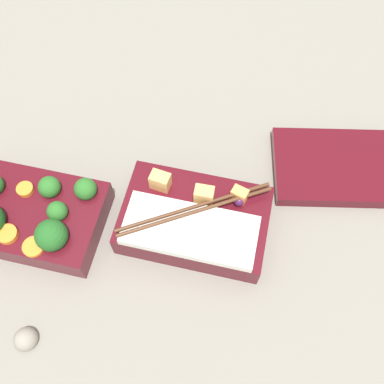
% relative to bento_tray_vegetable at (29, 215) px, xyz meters
% --- Properties ---
extents(ground_plane, '(3.00, 3.00, 0.00)m').
position_rel_bento_tray_vegetable_xyz_m(ground_plane, '(0.09, 0.03, -0.03)').
color(ground_plane, gray).
extents(bento_tray_vegetable, '(0.20, 0.13, 0.07)m').
position_rel_bento_tray_vegetable_xyz_m(bento_tray_vegetable, '(0.00, 0.00, 0.00)').
color(bento_tray_vegetable, '#510F19').
rests_on(bento_tray_vegetable, ground_plane).
extents(bento_tray_rice, '(0.20, 0.13, 0.07)m').
position_rel_bento_tray_vegetable_xyz_m(bento_tray_rice, '(0.22, 0.04, -0.00)').
color(bento_tray_rice, '#510F19').
rests_on(bento_tray_rice, ground_plane).
extents(bento_lid, '(0.21, 0.16, 0.02)m').
position_rel_bento_tray_vegetable_xyz_m(bento_lid, '(0.41, 0.18, -0.02)').
color(bento_lid, '#510F19').
rests_on(bento_lid, ground_plane).
extents(pebble_2, '(0.03, 0.03, 0.03)m').
position_rel_bento_tray_vegetable_xyz_m(pebble_2, '(0.05, -0.15, -0.02)').
color(pebble_2, gray).
rests_on(pebble_2, ground_plane).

